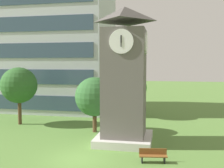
{
  "coord_description": "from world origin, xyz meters",
  "views": [
    {
      "loc": [
        5.44,
        -16.22,
        6.41
      ],
      "look_at": [
        1.21,
        5.33,
        4.68
      ],
      "focal_mm": 41.6,
      "sensor_mm": 36.0,
      "label": 1
    }
  ],
  "objects_px": {
    "clock_tower": "(124,83)",
    "park_bench": "(153,155)",
    "tree_near_tower": "(19,85)",
    "tree_streetside": "(95,97)",
    "tree_by_building": "(135,88)"
  },
  "relations": [
    {
      "from": "tree_by_building",
      "to": "tree_near_tower",
      "type": "xyz_separation_m",
      "value": [
        -11.58,
        -5.49,
        0.56
      ]
    },
    {
      "from": "tree_by_building",
      "to": "tree_near_tower",
      "type": "relative_size",
      "value": 0.83
    },
    {
      "from": "tree_by_building",
      "to": "tree_near_tower",
      "type": "bearing_deg",
      "value": -154.62
    },
    {
      "from": "tree_by_building",
      "to": "tree_streetside",
      "type": "distance_m",
      "value": 7.61
    },
    {
      "from": "park_bench",
      "to": "tree_by_building",
      "type": "xyz_separation_m",
      "value": [
        -2.67,
        13.56,
        3.11
      ]
    },
    {
      "from": "tree_streetside",
      "to": "tree_near_tower",
      "type": "height_order",
      "value": "tree_near_tower"
    },
    {
      "from": "tree_near_tower",
      "to": "tree_streetside",
      "type": "bearing_deg",
      "value": -9.9
    },
    {
      "from": "park_bench",
      "to": "tree_by_building",
      "type": "distance_m",
      "value": 14.17
    },
    {
      "from": "clock_tower",
      "to": "tree_streetside",
      "type": "xyz_separation_m",
      "value": [
        -3.2,
        2.65,
        -1.55
      ]
    },
    {
      "from": "tree_by_building",
      "to": "tree_streetside",
      "type": "height_order",
      "value": "tree_streetside"
    },
    {
      "from": "park_bench",
      "to": "tree_near_tower",
      "type": "height_order",
      "value": "tree_near_tower"
    },
    {
      "from": "clock_tower",
      "to": "park_bench",
      "type": "height_order",
      "value": "clock_tower"
    },
    {
      "from": "park_bench",
      "to": "tree_near_tower",
      "type": "distance_m",
      "value": 16.78
    },
    {
      "from": "tree_near_tower",
      "to": "park_bench",
      "type": "bearing_deg",
      "value": -29.53
    },
    {
      "from": "clock_tower",
      "to": "tree_near_tower",
      "type": "height_order",
      "value": "clock_tower"
    }
  ]
}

